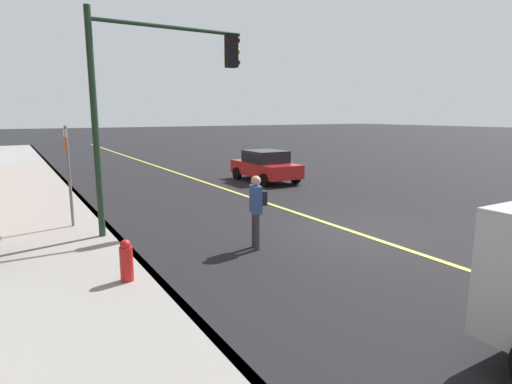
{
  "coord_description": "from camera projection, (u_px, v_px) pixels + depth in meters",
  "views": [
    {
      "loc": [
        -8.08,
        8.02,
        3.19
      ],
      "look_at": [
        0.31,
        3.0,
        1.38
      ],
      "focal_mm": 29.39,
      "sensor_mm": 36.0,
      "label": 1
    }
  ],
  "objects": [
    {
      "name": "fire_hydrant",
      "position": [
        127.0,
        264.0,
        7.72
      ],
      "size": [
        0.24,
        0.24,
        0.94
      ],
      "color": "red",
      "rests_on": "ground"
    },
    {
      "name": "pedestrian_with_backpack",
      "position": [
        257.0,
        206.0,
        9.94
      ],
      "size": [
        0.47,
        0.44,
        1.78
      ],
      "color": "#383838",
      "rests_on": "ground"
    },
    {
      "name": "car_red",
      "position": [
        265.0,
        166.0,
        20.11
      ],
      "size": [
        3.88,
        1.94,
        1.49
      ],
      "color": "red",
      "rests_on": "ground"
    },
    {
      "name": "curb_edge",
      "position": [
        147.0,
        270.0,
        8.51
      ],
      "size": [
        80.0,
        0.16,
        0.15
      ],
      "primitive_type": "cube",
      "color": "slate",
      "rests_on": "ground"
    },
    {
      "name": "ground",
      "position": [
        356.0,
        233.0,
        11.45
      ],
      "size": [
        200.0,
        200.0,
        0.0
      ],
      "primitive_type": "plane",
      "color": "black"
    },
    {
      "name": "sidewalk_slab",
      "position": [
        77.0,
        283.0,
        7.84
      ],
      "size": [
        80.0,
        2.82,
        0.15
      ],
      "primitive_type": "cube",
      "color": "gray",
      "rests_on": "ground"
    },
    {
      "name": "lane_stripe_center",
      "position": [
        356.0,
        233.0,
        11.44
      ],
      "size": [
        80.0,
        0.16,
        0.01
      ],
      "primitive_type": "cube",
      "color": "#D8CC4C",
      "rests_on": "ground"
    },
    {
      "name": "traffic_light_mast",
      "position": [
        156.0,
        86.0,
        10.75
      ],
      "size": [
        0.28,
        4.1,
        5.68
      ],
      "color": "#1E3823",
      "rests_on": "ground"
    },
    {
      "name": "street_sign_post",
      "position": [
        69.0,
        170.0,
        11.32
      ],
      "size": [
        0.6,
        0.08,
        2.9
      ],
      "color": "slate",
      "rests_on": "ground"
    }
  ]
}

